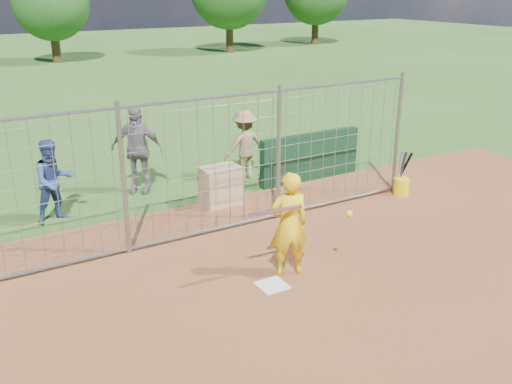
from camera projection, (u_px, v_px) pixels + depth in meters
ground at (265, 280)px, 8.81m from camera, size 100.00×100.00×0.00m
home_plate at (272, 285)px, 8.65m from camera, size 0.43×0.43×0.02m
dugout_wall at (310, 157)px, 13.15m from camera, size 2.60×0.20×1.10m
batter at (289, 225)px, 8.74m from camera, size 0.70×0.56×1.69m
bystander_a at (54, 181)px, 10.77m from camera, size 0.88×0.74×1.61m
bystander_b at (137, 149)px, 12.25m from camera, size 1.20×1.02×1.92m
bystander_c at (245, 145)px, 13.16m from camera, size 1.07×0.65×1.61m
equipment_bin at (221, 186)px, 11.73m from camera, size 0.81×0.57×0.80m
equipment_in_play at (294, 211)px, 8.38m from camera, size 1.58×0.45×0.24m
bucket_with_bats at (401, 184)px, 12.30m from camera, size 0.34×0.40×0.98m
backstop_fence at (207, 169)px, 10.00m from camera, size 9.08×0.08×2.60m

